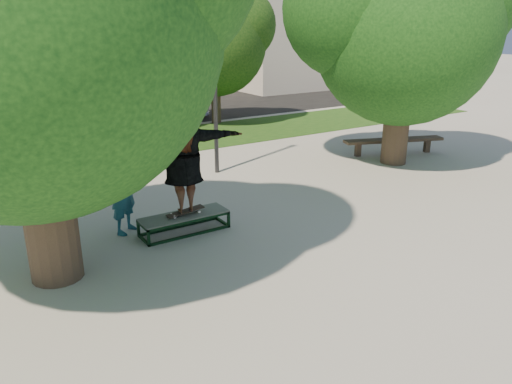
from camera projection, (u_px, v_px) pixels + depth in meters
ground at (294, 241)px, 9.74m from camera, size 120.00×120.00×0.00m
grass_strip at (157, 142)px, 17.81m from camera, size 30.00×4.00×0.02m
asphalt_strip at (81, 117)px, 22.48m from camera, size 40.00×8.00×0.01m
tree_right at (401, 21)px, 13.90m from camera, size 6.24×5.33×6.51m
bg_tree_mid at (66, 23)px, 17.51m from camera, size 5.76×4.92×6.24m
bg_tree_right at (212, 37)px, 20.09m from camera, size 5.04×4.31×5.43m
lamppost at (214, 58)px, 13.22m from camera, size 0.25×0.15×6.11m
side_building at (313, 23)px, 35.18m from camera, size 15.00×10.00×8.00m
grind_box at (184, 223)px, 10.13m from camera, size 1.80×0.60×0.38m
skater_rig at (183, 164)px, 9.75m from camera, size 2.48×1.13×2.03m
bystander at (123, 187)px, 9.89m from camera, size 0.83×0.80×1.91m
bench at (394, 141)px, 16.06m from camera, size 3.26×1.56×0.51m
car_grey at (116, 98)px, 22.32m from camera, size 2.77×5.95×1.65m
car_silver_b at (167, 94)px, 23.70m from camera, size 2.55×5.75×1.64m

